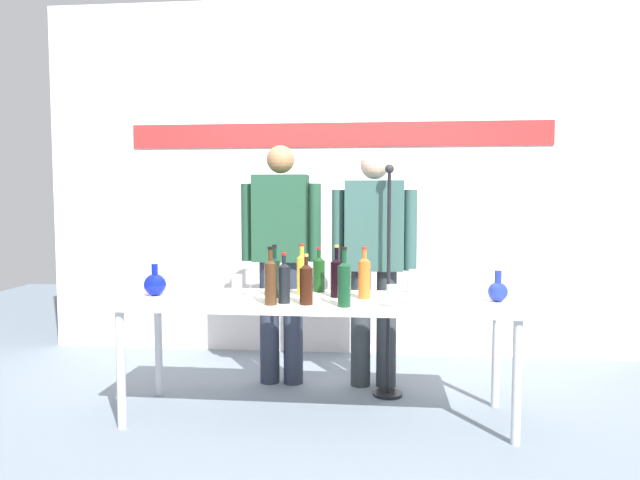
{
  "coord_description": "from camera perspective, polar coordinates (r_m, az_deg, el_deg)",
  "views": [
    {
      "loc": [
        0.38,
        -3.49,
        1.35
      ],
      "look_at": [
        0.0,
        0.15,
        1.07
      ],
      "focal_mm": 33.07,
      "sensor_mm": 36.0,
      "label": 1
    }
  ],
  "objects": [
    {
      "name": "ground_plane",
      "position": [
        3.76,
        -0.25,
        -16.73
      ],
      "size": [
        10.0,
        10.0,
        0.0
      ],
      "primitive_type": "plane",
      "color": "slate"
    },
    {
      "name": "back_wall",
      "position": [
        5.05,
        1.64,
        6.01
      ],
      "size": [
        5.05,
        0.11,
        3.0
      ],
      "color": "white",
      "rests_on": "ground"
    },
    {
      "name": "display_table",
      "position": [
        3.57,
        -0.25,
        -6.56
      ],
      "size": [
        2.35,
        0.68,
        0.73
      ],
      "color": "white",
      "rests_on": "ground"
    },
    {
      "name": "decanter_blue_left",
      "position": [
        3.79,
        -15.7,
        -4.13
      ],
      "size": [
        0.14,
        0.14,
        0.2
      ],
      "color": "#0C1ABC",
      "rests_on": "display_table"
    },
    {
      "name": "decanter_blue_right",
      "position": [
        3.59,
        16.84,
        -4.74
      ],
      "size": [
        0.12,
        0.12,
        0.18
      ],
      "color": "#1F329B",
      "rests_on": "display_table"
    },
    {
      "name": "presenter_left",
      "position": [
        4.21,
        -3.79,
        -0.93
      ],
      "size": [
        0.57,
        0.22,
        1.71
      ],
      "color": "#293040",
      "rests_on": "ground"
    },
    {
      "name": "presenter_right",
      "position": [
        4.15,
        5.24,
        -1.31
      ],
      "size": [
        0.59,
        0.22,
        1.66
      ],
      "color": "#2F3438",
      "rests_on": "ground"
    },
    {
      "name": "wine_bottle_0",
      "position": [
        3.8,
        -0.1,
        -3.21
      ],
      "size": [
        0.08,
        0.08,
        0.29
      ],
      "color": "#143E17",
      "rests_on": "display_table"
    },
    {
      "name": "wine_bottle_1",
      "position": [
        3.55,
        4.31,
        -3.52
      ],
      "size": [
        0.07,
        0.07,
        0.31
      ],
      "color": "orange",
      "rests_on": "display_table"
    },
    {
      "name": "wine_bottle_2",
      "position": [
        3.4,
        -3.5,
        -4.02
      ],
      "size": [
        0.07,
        0.07,
        0.29
      ],
      "color": "black",
      "rests_on": "display_table"
    },
    {
      "name": "wine_bottle_3",
      "position": [
        3.59,
        -4.41,
        -3.44
      ],
      "size": [
        0.07,
        0.07,
        0.32
      ],
      "color": "black",
      "rests_on": "display_table"
    },
    {
      "name": "wine_bottle_4",
      "position": [
        3.67,
        -1.76,
        -3.2
      ],
      "size": [
        0.06,
        0.06,
        0.32
      ],
      "color": "gold",
      "rests_on": "display_table"
    },
    {
      "name": "wine_bottle_5",
      "position": [
        3.35,
        -1.34,
        -4.16
      ],
      "size": [
        0.08,
        0.08,
        0.29
      ],
      "color": "black",
      "rests_on": "display_table"
    },
    {
      "name": "wine_bottle_6",
      "position": [
        3.59,
        1.61,
        -3.48
      ],
      "size": [
        0.07,
        0.07,
        0.32
      ],
      "color": "black",
      "rests_on": "display_table"
    },
    {
      "name": "wine_bottle_7",
      "position": [
        3.35,
        -4.81,
        -3.89
      ],
      "size": [
        0.07,
        0.07,
        0.33
      ],
      "color": "#462A17",
      "rests_on": "display_table"
    },
    {
      "name": "wine_bottle_8",
      "position": [
        3.28,
        2.36,
        -4.08
      ],
      "size": [
        0.07,
        0.07,
        0.33
      ],
      "color": "#133E23",
      "rests_on": "display_table"
    },
    {
      "name": "wine_glass_left_0",
      "position": [
        3.87,
        -9.97,
        -3.27
      ],
      "size": [
        0.06,
        0.06,
        0.16
      ],
      "color": "white",
      "rests_on": "display_table"
    },
    {
      "name": "wine_glass_left_1",
      "position": [
        3.46,
        -8.05,
        -4.1
      ],
      "size": [
        0.06,
        0.06,
        0.16
      ],
      "color": "white",
      "rests_on": "display_table"
    },
    {
      "name": "wine_glass_left_2",
      "position": [
        3.63,
        -6.75,
        -3.69
      ],
      "size": [
        0.06,
        0.06,
        0.16
      ],
      "color": "white",
      "rests_on": "display_table"
    },
    {
      "name": "wine_glass_left_3",
      "position": [
        3.81,
        -12.9,
        -3.53
      ],
      "size": [
        0.06,
        0.06,
        0.15
      ],
      "color": "white",
      "rests_on": "display_table"
    },
    {
      "name": "wine_glass_left_4",
      "position": [
        3.77,
        -10.52,
        -3.54
      ],
      "size": [
        0.06,
        0.06,
        0.15
      ],
      "color": "white",
      "rests_on": "display_table"
    },
    {
      "name": "wine_glass_right_0",
      "position": [
        3.37,
        8.9,
        -4.45
      ],
      "size": [
        0.06,
        0.06,
        0.15
      ],
      "color": "white",
      "rests_on": "display_table"
    },
    {
      "name": "wine_glass_right_1",
      "position": [
        3.28,
        7.04,
        -4.98
      ],
      "size": [
        0.07,
        0.07,
        0.13
      ],
      "color": "white",
      "rests_on": "display_table"
    },
    {
      "name": "wine_glass_right_2",
      "position": [
        3.76,
        13.95,
        -3.43
      ],
      "size": [
        0.06,
        0.06,
        0.17
      ],
      "color": "white",
      "rests_on": "display_table"
    },
    {
      "name": "wine_glass_right_3",
      "position": [
        3.31,
        12.21,
        -4.7
      ],
      "size": [
        0.07,
        0.07,
        0.15
      ],
      "color": "white",
      "rests_on": "display_table"
    },
    {
      "name": "wine_glass_right_4",
      "position": [
        3.41,
        13.3,
        -4.69
      ],
      "size": [
        0.07,
        0.07,
        0.13
      ],
      "color": "white",
      "rests_on": "display_table"
    },
    {
      "name": "wine_glass_right_5",
      "position": [
        3.78,
        9.02,
        -3.57
      ],
      "size": [
        0.06,
        0.06,
        0.15
      ],
      "color": "white",
      "rests_on": "display_table"
    },
    {
      "name": "microphone_stand",
      "position": [
        4.01,
        6.61,
        -7.62
      ],
      "size": [
        0.2,
        0.2,
        1.56
      ],
      "color": "black",
      "rests_on": "ground"
    }
  ]
}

